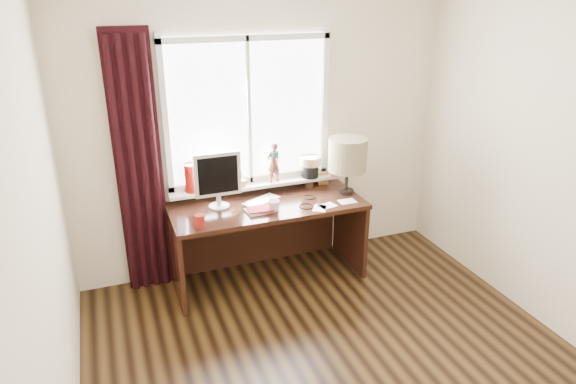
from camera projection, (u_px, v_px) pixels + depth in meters
name	position (u px, v px, depth m)	size (l,w,h in m)	color
wall_back	(264.00, 132.00, 4.65)	(3.50, 2.60, 0.00)	beige
wall_left	(36.00, 276.00, 2.34)	(4.00, 2.60, 0.00)	beige
laptop	(261.00, 201.00, 4.52)	(0.35, 0.22, 0.03)	silver
mug	(274.00, 205.00, 4.34)	(0.10, 0.10, 0.10)	white
red_cup	(200.00, 221.00, 4.05)	(0.08, 0.08, 0.11)	maroon
window	(251.00, 134.00, 4.56)	(1.52, 0.22, 1.40)	white
curtain	(139.00, 169.00, 4.27)	(0.38, 0.09, 2.25)	black
desk	(265.00, 224.00, 4.68)	(1.70, 0.70, 0.75)	black
monitor	(218.00, 177.00, 4.33)	(0.40, 0.18, 0.49)	beige
notebook_stack	(260.00, 210.00, 4.34)	(0.24, 0.18, 0.03)	beige
brush_holder	(309.00, 181.00, 4.86)	(0.09, 0.09, 0.25)	black
icon_frame	(324.00, 178.00, 4.91)	(0.10, 0.03, 0.13)	gold
table_lamp	(348.00, 155.00, 4.61)	(0.35, 0.35, 0.52)	black
loose_papers	(332.00, 205.00, 4.47)	(0.45, 0.20, 0.00)	white
desk_cables	(303.00, 200.00, 4.58)	(0.28, 0.50, 0.01)	black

